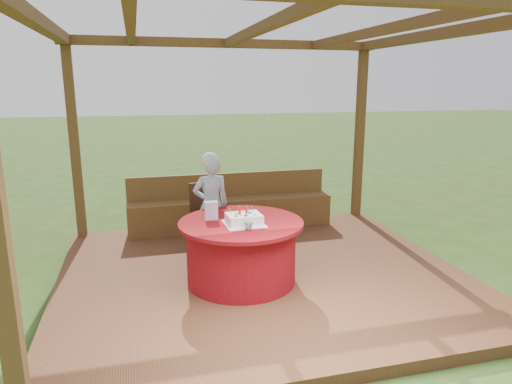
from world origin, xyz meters
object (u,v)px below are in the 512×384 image
gift_bag (211,211)px  drinking_glass (248,226)px  elderly_woman (211,203)px  bench (231,210)px  birthday_cake (244,219)px  table (241,251)px  chair (207,212)px

gift_bag → drinking_glass: (0.30, -0.47, -0.06)m
gift_bag → elderly_woman: bearing=83.7°
bench → birthday_cake: size_ratio=7.19×
table → gift_bag: bearing=152.6°
table → elderly_woman: elderly_woman is taller
table → chair: size_ratio=1.56×
bench → gift_bag: 1.93m
table → gift_bag: size_ratio=6.78×
bench → gift_bag: size_ratio=15.30×
bench → birthday_cake: birthday_cake is taller
bench → chair: 0.88m
table → birthday_cake: bearing=-84.7°
chair → drinking_glass: chair is taller
chair → bench: bearing=57.4°
bench → gift_bag: bearing=-108.0°
table → drinking_glass: bearing=-89.4°
elderly_woman → birthday_cake: (0.18, -1.06, 0.08)m
table → drinking_glass: (0.00, -0.32, 0.37)m
table → birthday_cake: size_ratio=3.19×
chair → birthday_cake: birthday_cake is taller
chair → birthday_cake: (0.19, -1.30, 0.27)m
elderly_woman → gift_bag: size_ratio=6.59×
birthday_cake → drinking_glass: size_ratio=4.89×
bench → drinking_glass: 2.30m
elderly_woman → bench: bearing=64.9°
birthday_cake → gift_bag: size_ratio=2.13×
table → gift_bag: (-0.29, 0.15, 0.43)m
elderly_woman → birthday_cake: elderly_woman is taller
bench → chair: (-0.46, -0.73, 0.20)m
elderly_woman → birthday_cake: bearing=-80.6°
elderly_woman → chair: bearing=93.7°
table → elderly_woman: size_ratio=1.03×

